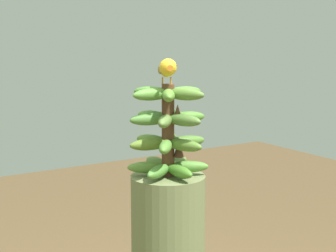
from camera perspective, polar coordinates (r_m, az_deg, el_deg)
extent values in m
cylinder|color=brown|center=(1.76, 0.00, -0.48)|extent=(0.04, 0.04, 0.30)
ellipsoid|color=#5D8B35|center=(1.79, -2.09, -4.31)|extent=(0.10, 0.14, 0.04)
ellipsoid|color=#518B37|center=(1.73, -0.97, -4.74)|extent=(0.10, 0.14, 0.04)
ellipsoid|color=#498329|center=(1.74, 1.19, -4.71)|extent=(0.13, 0.04, 0.04)
ellipsoid|color=#538C34|center=(1.79, 2.09, -4.25)|extent=(0.10, 0.14, 0.04)
ellipsoid|color=#5A7C36|center=(1.84, 0.91, -3.85)|extent=(0.10, 0.14, 0.04)
ellipsoid|color=#5D8A3A|center=(1.84, -1.12, -3.87)|extent=(0.13, 0.04, 0.04)
ellipsoid|color=#567A2E|center=(1.73, 1.67, -2.00)|extent=(0.14, 0.08, 0.04)
ellipsoid|color=#4D7A2E|center=(1.80, 1.86, -1.60)|extent=(0.06, 0.14, 0.04)
ellipsoid|color=#598431|center=(1.83, 0.24, -1.37)|extent=(0.13, 0.12, 0.04)
ellipsoid|color=#56822E|center=(1.81, -1.60, -1.52)|extent=(0.14, 0.08, 0.04)
ellipsoid|color=olive|center=(1.75, -1.91, -1.92)|extent=(0.06, 0.14, 0.04)
ellipsoid|color=#568B36|center=(1.71, -0.26, -2.17)|extent=(0.13, 0.12, 0.04)
ellipsoid|color=#538E35|center=(1.80, -1.52, 1.00)|extent=(0.14, 0.08, 0.04)
ellipsoid|color=#4F8237|center=(1.74, -1.89, 0.70)|extent=(0.06, 0.14, 0.04)
ellipsoid|color=#5B7E39|center=(1.70, -0.32, 0.50)|extent=(0.13, 0.12, 0.04)
ellipsoid|color=#557A36|center=(1.72, 1.59, 0.61)|extent=(0.14, 0.08, 0.04)
ellipsoid|color=#4F8530|center=(1.78, 1.84, 0.92)|extent=(0.06, 0.14, 0.04)
ellipsoid|color=#4E812A|center=(1.82, 0.30, 1.10)|extent=(0.13, 0.12, 0.04)
ellipsoid|color=#4B8633|center=(1.78, -1.69, 3.51)|extent=(0.14, 0.10, 0.04)
ellipsoid|color=#548C34|center=(1.72, -1.69, 3.30)|extent=(0.04, 0.14, 0.04)
ellipsoid|color=#578B30|center=(1.69, 0.06, 3.20)|extent=(0.13, 0.10, 0.04)
ellipsoid|color=#567D32|center=(1.72, 1.74, 3.31)|extent=(0.14, 0.10, 0.04)
ellipsoid|color=#4C8530|center=(1.78, 1.63, 3.52)|extent=(0.04, 0.14, 0.04)
ellipsoid|color=#5C8C35|center=(1.81, -0.05, 3.61)|extent=(0.13, 0.10, 0.04)
cone|color=brown|center=(1.74, 1.00, 1.29)|extent=(0.04, 0.04, 0.06)
cone|color=#4C2D1E|center=(1.77, 1.14, -2.27)|extent=(0.04, 0.04, 0.06)
cylinder|color=#C68933|center=(1.75, -0.58, 4.74)|extent=(0.00, 0.01, 0.02)
cylinder|color=#C68933|center=(1.75, 0.22, 4.75)|extent=(0.01, 0.01, 0.02)
ellipsoid|color=gold|center=(1.75, -0.18, 5.83)|extent=(0.10, 0.08, 0.04)
ellipsoid|color=olive|center=(1.75, -0.87, 5.84)|extent=(0.07, 0.04, 0.03)
ellipsoid|color=olive|center=(1.76, 0.46, 5.85)|extent=(0.07, 0.04, 0.03)
cube|color=olive|center=(1.82, -0.51, 6.06)|extent=(0.07, 0.05, 0.01)
sphere|color=gold|center=(1.71, 0.01, 6.12)|extent=(0.05, 0.05, 0.05)
sphere|color=black|center=(1.70, 0.72, 6.25)|extent=(0.01, 0.01, 0.01)
cone|color=orange|center=(1.67, 0.17, 6.05)|extent=(0.03, 0.03, 0.02)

